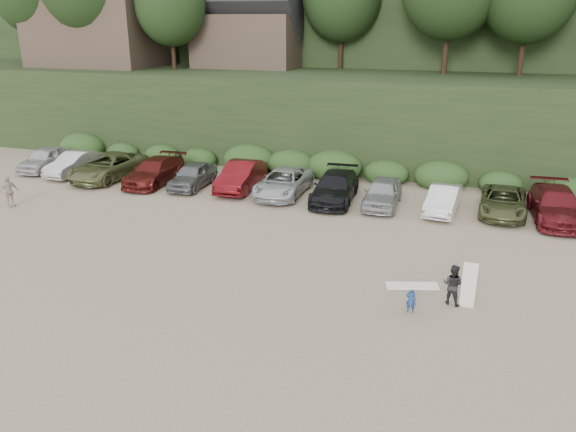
% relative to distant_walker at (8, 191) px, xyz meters
% --- Properties ---
extents(ground, '(120.00, 120.00, 0.00)m').
position_rel_distant_walker_xyz_m(ground, '(17.79, -3.15, -0.87)').
color(ground, tan).
rests_on(ground, ground).
extents(hillside_backdrop, '(90.00, 41.50, 28.00)m').
position_rel_distant_walker_xyz_m(hillside_backdrop, '(17.53, 32.78, 10.35)').
color(hillside_backdrop, black).
rests_on(hillside_backdrop, ground).
extents(parked_cars, '(39.60, 6.35, 1.65)m').
position_rel_distant_walker_xyz_m(parked_cars, '(13.95, 6.77, -0.11)').
color(parked_cars, silver).
rests_on(parked_cars, ground).
extents(distant_walker, '(0.74, 1.10, 1.74)m').
position_rel_distant_walker_xyz_m(distant_walker, '(0.00, 0.00, 0.00)').
color(distant_walker, '#B3A897').
rests_on(distant_walker, ground).
extents(child_surfer, '(1.83, 0.99, 1.06)m').
position_rel_distant_walker_xyz_m(child_surfer, '(22.06, -4.88, -0.15)').
color(child_surfer, navy).
rests_on(child_surfer, ground).
extents(adult_surfer, '(1.22, 0.76, 1.78)m').
position_rel_distant_walker_xyz_m(adult_surfer, '(23.42, -3.80, -0.10)').
color(adult_surfer, black).
rests_on(adult_surfer, ground).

